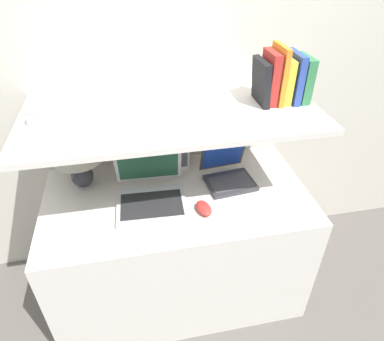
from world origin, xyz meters
The scene contains 17 objects.
ground_plane centered at (0.00, 0.00, 0.00)m, with size 12.00×12.00×0.00m, color #56514C.
wall_back centered at (0.00, 0.76, 1.20)m, with size 6.00×0.05×2.40m.
desk centered at (0.00, 0.35, 0.36)m, with size 1.31×0.70×0.72m.
back_riser centered at (0.00, 0.72, 0.56)m, with size 1.31×0.04×1.12m.
shelf centered at (0.00, 0.42, 1.14)m, with size 1.31×0.63×0.03m.
table_lamp centered at (-0.46, 0.53, 0.91)m, with size 0.24×0.24×0.28m.
laptop_large centered at (-0.13, 0.35, 0.78)m, with size 0.35×0.35×0.29m.
laptop_small centered at (0.28, 0.42, 0.76)m, with size 0.27×0.27×0.20m.
computer_mouse centered at (0.11, 0.20, 0.74)m, with size 0.09×0.12×0.04m.
router_box centered at (0.04, 0.60, 0.79)m, with size 0.12×0.09×0.14m.
book_green centered at (0.61, 0.42, 1.25)m, with size 0.04×0.15×0.20m.
book_blue centered at (0.56, 0.42, 1.26)m, with size 0.03×0.16×0.22m.
book_yellow centered at (0.52, 0.42, 1.25)m, with size 0.03×0.14×0.20m.
book_orange centered at (0.48, 0.42, 1.28)m, with size 0.02×0.16×0.26m.
book_red centered at (0.45, 0.42, 1.27)m, with size 0.04×0.14×0.23m.
book_black centered at (0.41, 0.42, 1.25)m, with size 0.04×0.16×0.20m.
shelf_gadget centered at (-0.56, 0.42, 1.18)m, with size 0.09×0.07×0.06m.
Camera 1 is at (-0.18, -0.96, 1.82)m, focal length 32.00 mm.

